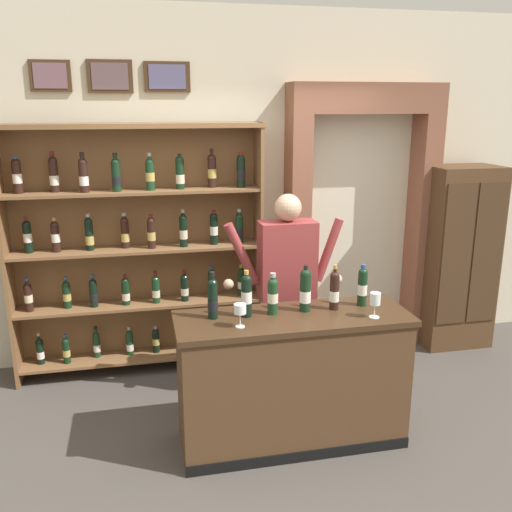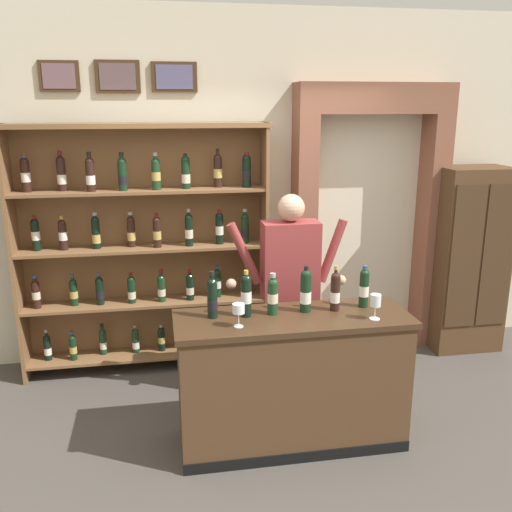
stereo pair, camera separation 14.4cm
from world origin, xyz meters
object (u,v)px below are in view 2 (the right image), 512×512
(tasting_bottle_prosecco, at_px, (246,294))
(tasting_bottle_brunello, at_px, (335,291))
(tasting_bottle_rosso, at_px, (364,287))
(wine_glass_center, at_px, (376,301))
(wine_shelf, at_px, (144,243))
(side_cabinet, at_px, (467,259))
(tasting_counter, at_px, (292,380))
(tasting_bottle_vin_santo, at_px, (306,291))
(wine_glass_spare, at_px, (238,309))
(tasting_bottle_grappa, at_px, (212,297))
(tasting_bottle_chianti, at_px, (273,295))
(shopkeeper, at_px, (290,275))

(tasting_bottle_prosecco, height_order, tasting_bottle_brunello, tasting_bottle_prosecco)
(tasting_bottle_rosso, xyz_separation_m, wine_glass_center, (-0.01, -0.24, -0.02))
(wine_shelf, bearing_deg, tasting_bottle_prosecco, -62.53)
(wine_shelf, relative_size, tasting_bottle_prosecco, 6.79)
(side_cabinet, height_order, tasting_bottle_rosso, side_cabinet)
(tasting_counter, relative_size, tasting_bottle_rosso, 5.32)
(tasting_counter, bearing_deg, side_cabinet, 32.88)
(side_cabinet, height_order, tasting_bottle_vin_santo, side_cabinet)
(wine_glass_spare, bearing_deg, tasting_bottle_brunello, 14.41)
(tasting_bottle_grappa, height_order, wine_glass_spare, tasting_bottle_grappa)
(tasting_bottle_vin_santo, relative_size, tasting_bottle_brunello, 1.02)
(tasting_bottle_chianti, height_order, tasting_bottle_rosso, tasting_bottle_rosso)
(wine_shelf, relative_size, shopkeeper, 1.30)
(tasting_bottle_vin_santo, relative_size, wine_glass_spare, 2.09)
(shopkeeper, bearing_deg, tasting_bottle_grappa, -140.20)
(tasting_bottle_vin_santo, bearing_deg, tasting_bottle_brunello, -3.49)
(tasting_bottle_chianti, xyz_separation_m, tasting_bottle_rosso, (0.66, 0.03, 0.01))
(side_cabinet, relative_size, tasting_bottle_chianti, 6.11)
(tasting_bottle_brunello, bearing_deg, tasting_bottle_prosecco, -179.66)
(shopkeeper, relative_size, tasting_bottle_grappa, 5.23)
(tasting_bottle_prosecco, distance_m, wine_glass_spare, 0.20)
(tasting_bottle_chianti, relative_size, wine_glass_center, 1.67)
(wine_glass_spare, bearing_deg, tasting_bottle_grappa, 127.76)
(shopkeeper, bearing_deg, wine_shelf, 145.83)
(tasting_bottle_vin_santo, relative_size, tasting_bottle_rosso, 1.08)
(tasting_bottle_prosecco, distance_m, tasting_bottle_brunello, 0.62)
(side_cabinet, distance_m, tasting_bottle_prosecco, 2.68)
(tasting_bottle_brunello, bearing_deg, wine_glass_spare, -165.59)
(tasting_bottle_chianti, height_order, tasting_bottle_brunello, tasting_bottle_brunello)
(tasting_counter, height_order, wine_glass_spare, wine_glass_spare)
(tasting_bottle_prosecco, bearing_deg, wine_shelf, 117.47)
(tasting_bottle_vin_santo, height_order, wine_glass_spare, tasting_bottle_vin_santo)
(side_cabinet, distance_m, wine_glass_spare, 2.83)
(side_cabinet, xyz_separation_m, tasting_bottle_vin_santo, (-1.94, -1.25, 0.22))
(wine_glass_spare, bearing_deg, tasting_bottle_prosecco, 66.24)
(tasting_bottle_rosso, distance_m, wine_glass_spare, 0.94)
(wine_glass_center, bearing_deg, tasting_counter, 164.63)
(wine_shelf, relative_size, tasting_bottle_chianti, 7.55)
(side_cabinet, bearing_deg, tasting_bottle_grappa, -154.21)
(side_cabinet, xyz_separation_m, tasting_counter, (-2.04, -1.32, -0.41))
(tasting_counter, relative_size, wine_glass_spare, 10.28)
(tasting_bottle_grappa, xyz_separation_m, tasting_bottle_brunello, (0.85, -0.01, -0.00))
(side_cabinet, distance_m, tasting_bottle_grappa, 2.87)
(side_cabinet, relative_size, tasting_bottle_brunello, 5.52)
(side_cabinet, bearing_deg, tasting_bottle_vin_santo, -147.29)
(tasting_bottle_vin_santo, relative_size, wine_glass_center, 1.88)
(tasting_counter, bearing_deg, tasting_bottle_prosecco, 169.10)
(side_cabinet, relative_size, wine_glass_spare, 11.37)
(shopkeeper, height_order, tasting_bottle_prosecco, shopkeeper)
(tasting_bottle_rosso, distance_m, wine_glass_center, 0.24)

